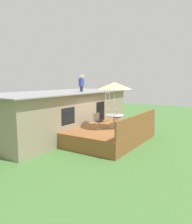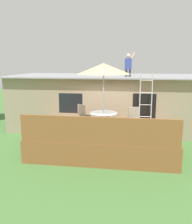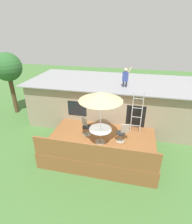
{
  "view_description": "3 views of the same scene",
  "coord_description": "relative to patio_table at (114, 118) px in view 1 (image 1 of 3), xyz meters",
  "views": [
    {
      "loc": [
        -10.77,
        -5.93,
        3.44
      ],
      "look_at": [
        -0.04,
        0.92,
        1.62
      ],
      "focal_mm": 35.7,
      "sensor_mm": 36.0,
      "label": 1
    },
    {
      "loc": [
        1.05,
        -8.92,
        3.36
      ],
      "look_at": [
        -0.39,
        0.49,
        1.41
      ],
      "focal_mm": 38.71,
      "sensor_mm": 36.0,
      "label": 2
    },
    {
      "loc": [
        1.31,
        -6.94,
        5.78
      ],
      "look_at": [
        -0.48,
        0.97,
        1.77
      ],
      "focal_mm": 27.95,
      "sensor_mm": 36.0,
      "label": 3
    }
  ],
  "objects": [
    {
      "name": "patio_table",
      "position": [
        0.0,
        0.0,
        0.0
      ],
      "size": [
        1.04,
        1.04,
        0.74
      ],
      "color": "#A59E8C",
      "rests_on": "deck"
    },
    {
      "name": "patio_chair_left",
      "position": [
        -0.85,
        0.53,
        -0.13
      ],
      "size": [
        0.57,
        0.45,
        0.92
      ],
      "rotation": [
        0.0,
        0.0,
        -0.56
      ],
      "color": "#A59E8C",
      "rests_on": "deck"
    },
    {
      "name": "patio_umbrella",
      "position": [
        -0.0,
        -0.0,
        1.76
      ],
      "size": [
        1.9,
        1.9,
        2.54
      ],
      "color": "silver",
      "rests_on": "deck"
    },
    {
      "name": "ground_plane",
      "position": [
        -0.0,
        0.24,
        -1.39
      ],
      "size": [
        40.0,
        40.0,
        0.0
      ],
      "primitive_type": "plane",
      "color": "#477538"
    },
    {
      "name": "deck_railing",
      "position": [
        -0.0,
        -1.42,
        -0.14
      ],
      "size": [
        5.12,
        0.08,
        0.9
      ],
      "primitive_type": "cube",
      "color": "brown",
      "rests_on": "deck"
    },
    {
      "name": "house",
      "position": [
        -0.0,
        3.84,
        -0.02
      ],
      "size": [
        10.5,
        4.5,
        2.72
      ],
      "color": "gray",
      "rests_on": "ground"
    },
    {
      "name": "deck",
      "position": [
        -0.0,
        0.24,
        -0.99
      ],
      "size": [
        5.22,
        3.43,
        0.8
      ],
      "primitive_type": "cube",
      "color": "brown",
      "rests_on": "ground"
    },
    {
      "name": "person_figure",
      "position": [
        0.81,
        2.82,
        1.94
      ],
      "size": [
        0.47,
        0.2,
        1.11
      ],
      "color": "#33384C",
      "rests_on": "house"
    },
    {
      "name": "patio_chair_right",
      "position": [
        0.98,
        0.32,
        -0.13
      ],
      "size": [
        0.61,
        0.44,
        0.92
      ],
      "rotation": [
        0.0,
        0.0,
        -2.83
      ],
      "color": "#A59E8C",
      "rests_on": "deck"
    },
    {
      "name": "step_ladder",
      "position": [
        1.59,
        1.34,
        0.51
      ],
      "size": [
        0.52,
        0.04,
        2.2
      ],
      "color": "silver",
      "rests_on": "deck"
    }
  ]
}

